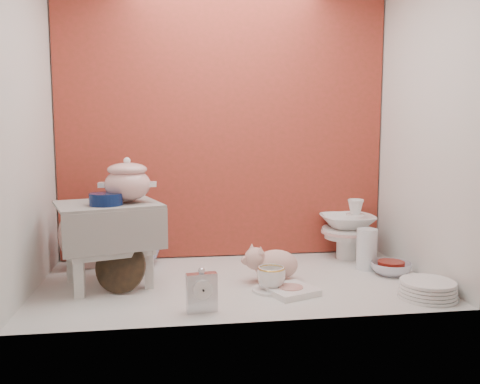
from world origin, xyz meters
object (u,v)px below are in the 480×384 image
object	(u,v)px
blue_white_vase	(138,242)
mantel_clock	(202,290)
floral_platter	(94,234)
crystal_bowl	(391,268)
plush_pig	(276,264)
soup_tureen	(128,180)
gold_rim_teacup	(271,278)
porcelain_tower	(347,229)
step_stool	(109,244)
dinner_plate_stack	(428,289)

from	to	relation	value
blue_white_vase	mantel_clock	distance (m)	0.79
floral_platter	crystal_bowl	world-z (taller)	floral_platter
plush_pig	crystal_bowl	distance (m)	0.58
soup_tureen	gold_rim_teacup	bearing A→B (deg)	-16.86
mantel_clock	porcelain_tower	bearing A→B (deg)	32.13
step_stool	porcelain_tower	world-z (taller)	step_stool
crystal_bowl	dinner_plate_stack	bearing A→B (deg)	-89.79
step_stool	gold_rim_teacup	world-z (taller)	step_stool
floral_platter	plush_pig	size ratio (longest dim) A/B	1.33
step_stool	floral_platter	size ratio (longest dim) A/B	1.23
soup_tureen	porcelain_tower	size ratio (longest dim) A/B	0.74
mantel_clock	dinner_plate_stack	world-z (taller)	mantel_clock
blue_white_vase	crystal_bowl	distance (m)	1.30
step_stool	dinner_plate_stack	distance (m)	1.41
floral_platter	mantel_clock	size ratio (longest dim) A/B	2.05
blue_white_vase	plush_pig	xyz separation A→B (m)	(0.66, -0.39, -0.04)
floral_platter	dinner_plate_stack	xyz separation A→B (m)	(1.46, -0.68, -0.14)
gold_rim_teacup	step_stool	bearing A→B (deg)	164.92
plush_pig	crystal_bowl	xyz separation A→B (m)	(0.58, 0.02, -0.05)
plush_pig	dinner_plate_stack	bearing A→B (deg)	-10.59
plush_pig	crystal_bowl	world-z (taller)	plush_pig
blue_white_vase	step_stool	bearing A→B (deg)	-107.23
gold_rim_teacup	mantel_clock	bearing A→B (deg)	-146.59
crystal_bowl	soup_tureen	bearing A→B (deg)	178.98
gold_rim_teacup	dinner_plate_stack	size ratio (longest dim) A/B	0.51
soup_tureen	floral_platter	distance (m)	0.48
dinner_plate_stack	crystal_bowl	size ratio (longest dim) A/B	1.25
step_stool	gold_rim_teacup	bearing A→B (deg)	-32.69
blue_white_vase	mantel_clock	size ratio (longest dim) A/B	1.39
blue_white_vase	porcelain_tower	distance (m)	1.14
floral_platter	gold_rim_teacup	distance (m)	0.97
step_stool	blue_white_vase	world-z (taller)	step_stool
floral_platter	dinner_plate_stack	distance (m)	1.61
plush_pig	floral_platter	bearing A→B (deg)	176.52
soup_tureen	gold_rim_teacup	xyz separation A→B (m)	(0.62, -0.19, -0.42)
step_stool	soup_tureen	distance (m)	0.31
porcelain_tower	soup_tureen	bearing A→B (deg)	-165.00
plush_pig	dinner_plate_stack	distance (m)	0.67
gold_rim_teacup	porcelain_tower	bearing A→B (deg)	43.21
step_stool	gold_rim_teacup	size ratio (longest dim) A/B	3.52
dinner_plate_stack	porcelain_tower	size ratio (longest dim) A/B	0.74
mantel_clock	gold_rim_teacup	world-z (taller)	mantel_clock
floral_platter	plush_pig	xyz separation A→B (m)	(0.87, -0.35, -0.10)
soup_tureen	porcelain_tower	bearing A→B (deg)	15.00
blue_white_vase	gold_rim_teacup	distance (m)	0.81
step_stool	crystal_bowl	size ratio (longest dim) A/B	2.23
step_stool	porcelain_tower	xyz separation A→B (m)	(1.24, 0.30, -0.02)
blue_white_vase	plush_pig	bearing A→B (deg)	-30.28
step_stool	soup_tureen	world-z (taller)	soup_tureen
plush_pig	dinner_plate_stack	xyz separation A→B (m)	(0.58, -0.32, -0.04)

